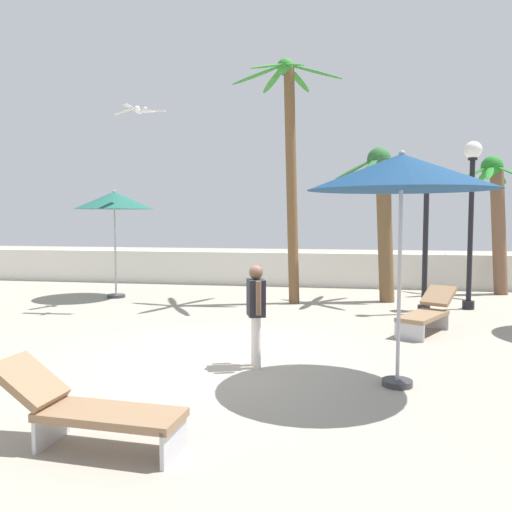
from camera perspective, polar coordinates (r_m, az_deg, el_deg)
ground_plane at (r=8.40m, az=-3.74°, el=-11.18°), size 56.00×56.00×0.00m
boundary_wall at (r=16.98m, az=3.37°, el=-1.45°), size 25.20×0.30×1.07m
patio_umbrella_0 at (r=14.97m, az=-15.06°, el=5.72°), size 2.13×2.13×2.95m
patio_umbrella_1 at (r=7.12m, az=15.44°, el=8.61°), size 2.44×2.44×3.09m
palm_tree_0 at (r=14.15m, az=13.50°, el=5.39°), size 2.36×2.33×4.03m
palm_tree_1 at (r=13.65m, az=3.65°, el=11.12°), size 2.89×2.75×6.19m
palm_tree_2 at (r=16.57m, az=24.49°, el=4.82°), size 2.26×2.32×3.96m
lamp_post_0 at (r=12.63m, az=17.84°, el=2.24°), size 0.30×0.30×3.34m
lamp_post_1 at (r=13.64m, az=22.24°, el=5.77°), size 0.42×0.42×4.01m
lounge_chair_0 at (r=10.78m, az=18.01°, el=-5.72°), size 1.36×1.89×0.82m
lounge_chair_1 at (r=5.55m, az=-17.69°, el=-15.35°), size 1.91×0.69×0.84m
guest_0 at (r=7.85m, az=-0.00°, el=-5.45°), size 0.34×0.54×1.52m
seagull_0 at (r=13.98m, az=-12.37°, el=15.11°), size 0.50×1.15×0.15m
seagull_1 at (r=12.90m, az=-12.52°, el=15.10°), size 1.23×0.38×0.19m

